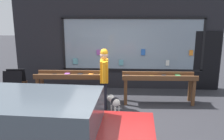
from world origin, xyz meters
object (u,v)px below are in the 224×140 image
Objects in this scene: small_dog at (114,101)px; parked_car at (30,133)px; display_table_left at (72,79)px; sandwich_board_sign at (15,84)px; display_table_right at (159,80)px; person_browsing at (104,74)px.

small_dog is 3.09m from parked_car.
display_table_left is 2.38× the size of sandwich_board_sign.
person_browsing is at bearing -159.60° from display_table_right.
parked_car is at bearing -127.78° from display_table_right.
small_dog is 0.11× the size of parked_car.
parked_car reaches higher than display_table_right.
display_table_right is at bearing -0.05° from display_table_left.
parked_car is (-2.69, -3.47, 0.01)m from display_table_right.
display_table_left is 1.93m from sandwich_board_sign.
parked_car reaches higher than display_table_left.
display_table_left is at bearing 179.95° from display_table_right.
sandwich_board_sign reaches higher than display_table_right.
sandwich_board_sign reaches higher than display_table_left.
display_table_right is 4.59m from sandwich_board_sign.
parked_car is at bearing -90.23° from display_table_left.
person_browsing is 3.08m from parked_car.
person_browsing is 0.40× the size of parked_car.
sandwich_board_sign is (-4.58, 0.17, -0.25)m from display_table_right.
parked_car is at bearing 117.16° from small_dog.
small_dog is at bearing 66.57° from parked_car.
person_browsing is at bearing -19.52° from sandwich_board_sign.
display_table_right is 1.58m from small_dog.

